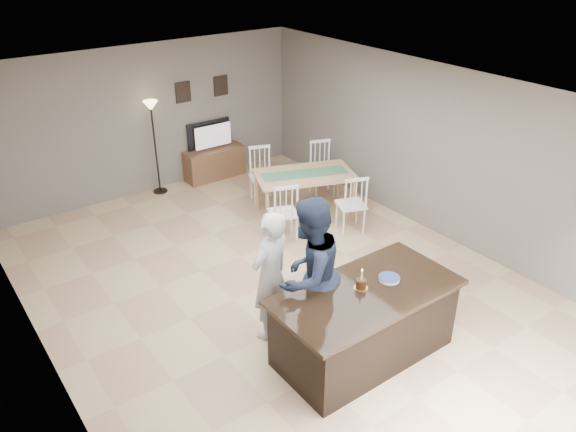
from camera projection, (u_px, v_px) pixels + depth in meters
floor at (274, 283)px, 7.91m from camera, size 8.00×8.00×0.00m
room_shell at (273, 174)px, 7.14m from camera, size 8.00×8.00×8.00m
kitchen_island at (364, 322)px, 6.41m from camera, size 2.15×1.10×0.90m
tv_console at (215, 163)px, 11.10m from camera, size 1.20×0.40×0.60m
television at (211, 135)px, 10.89m from camera, size 0.91×0.12×0.53m
tv_screen_glow at (213, 136)px, 10.83m from camera, size 0.78×0.00×0.78m
picture_frames at (202, 89)px, 10.55m from camera, size 1.10×0.02×0.38m
doorway at (119, 421)px, 4.12m from camera, size 0.00×2.10×2.65m
woman at (270, 276)px, 6.58m from camera, size 0.69×0.55×1.67m
man at (309, 275)px, 6.37m from camera, size 1.09×0.95×1.91m
birthday_cake at (361, 283)px, 6.22m from camera, size 0.16×0.16×0.25m
plate_stack at (389, 278)px, 6.38m from camera, size 0.25×0.25×0.04m
dining_table at (305, 181)px, 9.49m from camera, size 2.13×2.30×1.01m
floor_lamp at (153, 123)px, 10.00m from camera, size 0.26×0.26×1.75m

